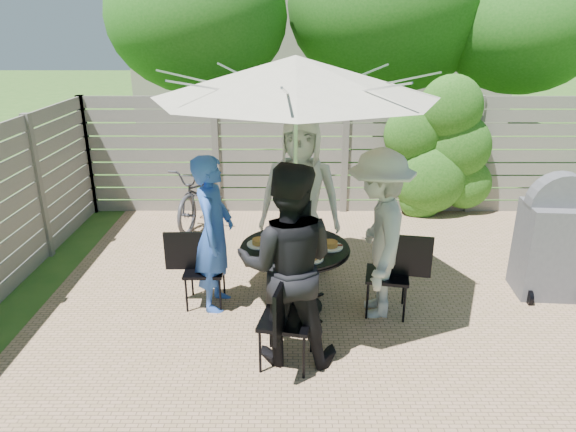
{
  "coord_description": "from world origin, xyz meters",
  "views": [
    {
      "loc": [
        -0.86,
        -4.77,
        2.84
      ],
      "look_at": [
        -0.87,
        0.2,
        0.98
      ],
      "focal_mm": 32.0,
      "sensor_mm": 36.0,
      "label": 1
    }
  ],
  "objects_px": {
    "patio_table": "(295,266)",
    "syrup_jug": "(289,237)",
    "umbrella": "(296,77)",
    "person_left": "(214,234)",
    "person_back": "(300,198)",
    "glass_left": "(268,243)",
    "glass_front": "(304,251)",
    "glass_right": "(321,237)",
    "plate_left": "(260,243)",
    "bicycle": "(202,193)",
    "chair_right": "(388,290)",
    "bbq_grill": "(554,241)",
    "plate_front": "(292,259)",
    "coffee_cup": "(306,233)",
    "person_right": "(378,235)",
    "chair_front": "(286,338)",
    "chair_left": "(204,284)",
    "plate_extra": "(311,257)",
    "chair_back": "(300,249)",
    "person_front": "(288,266)",
    "plate_right": "(330,245)",
    "plate_back": "(297,231)"
  },
  "relations": [
    {
      "from": "patio_table",
      "to": "syrup_jug",
      "type": "bearing_deg",
      "value": 135.43
    },
    {
      "from": "umbrella",
      "to": "person_left",
      "type": "bearing_deg",
      "value": 175.23
    },
    {
      "from": "person_back",
      "to": "glass_left",
      "type": "xyz_separation_m",
      "value": [
        -0.34,
        -0.91,
        -0.16
      ]
    },
    {
      "from": "glass_front",
      "to": "glass_right",
      "type": "xyz_separation_m",
      "value": [
        0.18,
        0.35,
        0.0
      ]
    },
    {
      "from": "plate_left",
      "to": "syrup_jug",
      "type": "xyz_separation_m",
      "value": [
        0.3,
        0.02,
        0.06
      ]
    },
    {
      "from": "umbrella",
      "to": "bicycle",
      "type": "distance_m",
      "value": 3.52
    },
    {
      "from": "chair_right",
      "to": "bbq_grill",
      "type": "distance_m",
      "value": 1.93
    },
    {
      "from": "umbrella",
      "to": "glass_right",
      "type": "distance_m",
      "value": 1.62
    },
    {
      "from": "glass_left",
      "to": "glass_right",
      "type": "height_order",
      "value": "same"
    },
    {
      "from": "plate_left",
      "to": "plate_front",
      "type": "distance_m",
      "value": 0.51
    },
    {
      "from": "coffee_cup",
      "to": "bbq_grill",
      "type": "xyz_separation_m",
      "value": [
        2.69,
        0.12,
        -0.15
      ]
    },
    {
      "from": "person_right",
      "to": "plate_left",
      "type": "bearing_deg",
      "value": -90.0
    },
    {
      "from": "person_back",
      "to": "plate_left",
      "type": "xyz_separation_m",
      "value": [
        -0.43,
        -0.8,
        -0.21
      ]
    },
    {
      "from": "person_left",
      "to": "umbrella",
      "type": "bearing_deg",
      "value": -90.0
    },
    {
      "from": "chair_front",
      "to": "plate_front",
      "type": "distance_m",
      "value": 0.77
    },
    {
      "from": "plate_left",
      "to": "chair_left",
      "type": "bearing_deg",
      "value": 175.36
    },
    {
      "from": "chair_front",
      "to": "plate_extra",
      "type": "xyz_separation_m",
      "value": [
        0.24,
        0.65,
        0.47
      ]
    },
    {
      "from": "chair_back",
      "to": "plate_front",
      "type": "xyz_separation_m",
      "value": [
        -0.11,
        -1.32,
        0.49
      ]
    },
    {
      "from": "plate_extra",
      "to": "person_right",
      "type": "bearing_deg",
      "value": 20.01
    },
    {
      "from": "chair_back",
      "to": "person_front",
      "type": "bearing_deg",
      "value": 5.81
    },
    {
      "from": "chair_left",
      "to": "glass_right",
      "type": "bearing_deg",
      "value": -0.52
    },
    {
      "from": "bbq_grill",
      "to": "person_front",
      "type": "bearing_deg",
      "value": -153.7
    },
    {
      "from": "person_front",
      "to": "person_left",
      "type": "bearing_deg",
      "value": -45.0
    },
    {
      "from": "umbrella",
      "to": "plate_right",
      "type": "bearing_deg",
      "value": -4.77
    },
    {
      "from": "glass_left",
      "to": "glass_right",
      "type": "xyz_separation_m",
      "value": [
        0.53,
        0.17,
        0.0
      ]
    },
    {
      "from": "glass_right",
      "to": "bicycle",
      "type": "xyz_separation_m",
      "value": [
        -1.64,
        2.52,
        -0.34
      ]
    },
    {
      "from": "coffee_cup",
      "to": "bicycle",
      "type": "relative_size",
      "value": 0.07
    },
    {
      "from": "chair_front",
      "to": "chair_right",
      "type": "bearing_deg",
      "value": -38.19
    },
    {
      "from": "person_back",
      "to": "plate_back",
      "type": "height_order",
      "value": "person_back"
    },
    {
      "from": "syrup_jug",
      "to": "coffee_cup",
      "type": "distance_m",
      "value": 0.23
    },
    {
      "from": "chair_front",
      "to": "plate_back",
      "type": "height_order",
      "value": "chair_front"
    },
    {
      "from": "chair_right",
      "to": "bicycle",
      "type": "relative_size",
      "value": 0.51
    },
    {
      "from": "chair_front",
      "to": "coffee_cup",
      "type": "xyz_separation_m",
      "value": [
        0.2,
        1.17,
        0.51
      ]
    },
    {
      "from": "person_right",
      "to": "plate_front",
      "type": "height_order",
      "value": "person_right"
    },
    {
      "from": "chair_back",
      "to": "chair_right",
      "type": "xyz_separation_m",
      "value": [
        0.88,
        -1.04,
        0.01
      ]
    },
    {
      "from": "person_back",
      "to": "glass_right",
      "type": "xyz_separation_m",
      "value": [
        0.2,
        -0.74,
        -0.16
      ]
    },
    {
      "from": "coffee_cup",
      "to": "chair_back",
      "type": "bearing_deg",
      "value": 92.77
    },
    {
      "from": "chair_back",
      "to": "plate_right",
      "type": "relative_size",
      "value": 3.27
    },
    {
      "from": "glass_left",
      "to": "glass_front",
      "type": "relative_size",
      "value": 1.0
    },
    {
      "from": "person_right",
      "to": "plate_left",
      "type": "relative_size",
      "value": 6.73
    },
    {
      "from": "glass_front",
      "to": "syrup_jug",
      "type": "xyz_separation_m",
      "value": [
        -0.14,
        0.32,
        0.01
      ]
    },
    {
      "from": "person_right",
      "to": "glass_front",
      "type": "distance_m",
      "value": 0.77
    },
    {
      "from": "patio_table",
      "to": "person_left",
      "type": "xyz_separation_m",
      "value": [
        -0.83,
        0.07,
        0.32
      ]
    },
    {
      "from": "syrup_jug",
      "to": "bbq_grill",
      "type": "xyz_separation_m",
      "value": [
        2.87,
        0.28,
        -0.17
      ]
    },
    {
      "from": "syrup_jug",
      "to": "chair_front",
      "type": "bearing_deg",
      "value": -91.49
    },
    {
      "from": "patio_table",
      "to": "chair_left",
      "type": "height_order",
      "value": "chair_left"
    },
    {
      "from": "person_back",
      "to": "glass_front",
      "type": "height_order",
      "value": "person_back"
    },
    {
      "from": "patio_table",
      "to": "glass_right",
      "type": "relative_size",
      "value": 8.52
    },
    {
      "from": "chair_back",
      "to": "plate_left",
      "type": "xyz_separation_m",
      "value": [
        -0.44,
        -0.93,
        0.49
      ]
    },
    {
      "from": "plate_front",
      "to": "plate_extra",
      "type": "xyz_separation_m",
      "value": [
        0.18,
        0.04,
        0.0
      ]
    }
  ]
}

